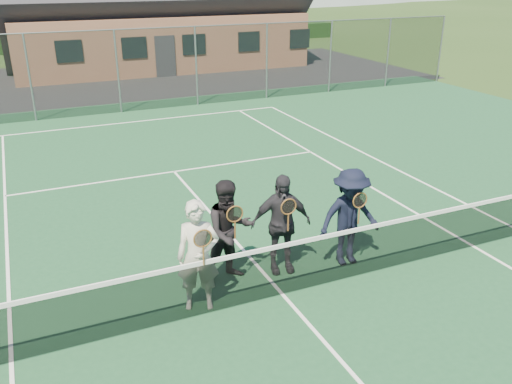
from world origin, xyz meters
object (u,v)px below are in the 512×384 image
(tennis_net, at_px, (283,267))
(player_c, at_px, (281,224))
(player_b, at_px, (229,231))
(player_d, at_px, (350,217))
(player_a, at_px, (198,256))

(tennis_net, distance_m, player_c, 0.90)
(tennis_net, bearing_deg, player_b, 125.25)
(player_c, distance_m, player_d, 1.25)
(player_b, distance_m, player_c, 0.92)
(player_a, height_order, player_d, same)
(player_b, relative_size, player_c, 1.00)
(tennis_net, bearing_deg, player_c, 66.56)
(tennis_net, height_order, player_a, player_a)
(player_b, xyz_separation_m, player_d, (2.15, -0.35, -0.00))
(player_a, bearing_deg, player_d, 5.04)
(player_a, height_order, player_c, same)
(tennis_net, height_order, player_b, player_b)
(tennis_net, distance_m, player_a, 1.41)
(player_a, distance_m, player_b, 0.96)
(player_a, xyz_separation_m, player_b, (0.74, 0.60, -0.00))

